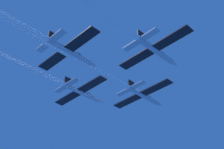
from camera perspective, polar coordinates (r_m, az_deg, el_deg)
The scene contains 4 objects.
jet_lead at distance 67.82m, azimuth -2.71°, elevation 0.75°, with size 17.66×54.78×2.93m.
jet_left_wing at distance 72.15m, azimuth -12.64°, elevation -0.01°, with size 17.66×45.29×2.93m.
jet_right_wing at distance 56.94m, azimuth 0.97°, elevation 9.50°, with size 17.66×45.01×2.93m.
jet_slot at distance 58.67m, azimuth -19.37°, elevation 10.34°, with size 17.66×52.72×2.93m.
Camera 1 is at (40.88, -51.27, -39.61)m, focal length 48.92 mm.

